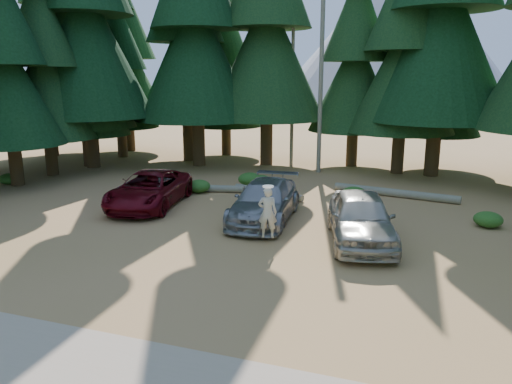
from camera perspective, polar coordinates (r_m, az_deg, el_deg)
ground at (r=15.52m, az=-7.29°, el=-7.40°), size 160.00×160.00×0.00m
gravel_strip at (r=10.71m, az=-23.69°, el=-18.64°), size 26.00×3.50×0.01m
forest_belt_north at (r=29.23m, az=5.79°, el=2.56°), size 36.00×7.00×22.00m
snag_front at (r=28.06m, az=7.48°, el=14.38°), size 0.24×0.24×12.00m
snag_back at (r=29.98m, az=4.19°, el=12.48°), size 0.20×0.20×10.00m
mountain_peak at (r=101.86m, az=14.54°, el=17.12°), size 48.00×50.00×28.00m
red_pickup at (r=21.41m, az=-12.11°, el=0.29°), size 3.24×5.57×1.46m
silver_minivan_center at (r=18.96m, az=1.01°, el=-1.06°), size 2.51×5.29×1.49m
silver_minivan_right at (r=16.82m, az=11.90°, el=-2.89°), size 3.16×5.30×1.69m
frisbee_player at (r=16.28m, az=1.33°, el=-2.31°), size 0.70×0.54×1.73m
log_left at (r=23.85m, az=-7.02°, el=0.45°), size 4.66×1.32×0.34m
log_mid at (r=22.88m, az=1.37°, el=-0.04°), size 3.66×1.57×0.31m
log_right at (r=23.52m, az=15.57°, el=-0.10°), size 5.62×1.35×0.36m
shrub_far_left at (r=23.85m, az=-10.55°, el=0.65°), size 1.10×1.10×0.60m
shrub_left at (r=24.77m, az=0.55°, el=1.30°), size 1.01×1.01×0.56m
shrub_center_left at (r=23.64m, az=-6.55°, el=0.67°), size 1.08×1.08×0.60m
shrub_center_right at (r=24.94m, az=-0.72°, el=1.49°), size 1.17×1.17×0.64m
shrub_right at (r=20.94m, az=3.23°, el=-0.85°), size 1.19×1.19×0.65m
shrub_far_right at (r=22.38m, az=11.14°, el=-0.20°), size 1.12×1.12×0.61m
shrub_edge_west at (r=28.17m, az=-26.38°, el=1.37°), size 1.01×1.01×0.55m
shrub_edge_east at (r=20.12m, az=25.00°, el=-2.86°), size 1.02×1.02×0.56m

